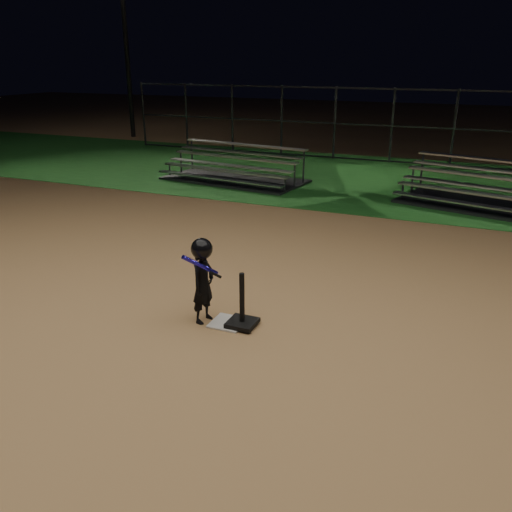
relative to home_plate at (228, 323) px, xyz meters
The scene contains 9 objects.
ground 0.01m from the home_plate, ahead, with size 80.00×80.00×0.00m, color #AF814F.
grass_strip 10.00m from the home_plate, 90.00° to the left, with size 60.00×8.00×0.01m, color #194E1A.
home_plate is the anchor object (origin of this frame).
batting_tee 0.26m from the home_plate, ahead, with size 0.38×0.38×0.76m.
child_batter 0.72m from the home_plate, behind, with size 0.43×0.61×1.21m.
bleacher_left 9.05m from the home_plate, 114.41° to the left, with size 4.36×2.55×1.01m.
bleacher_right 8.58m from the home_plate, 66.98° to the left, with size 4.77×3.18×1.07m.
backstop_fence 13.06m from the home_plate, 90.00° to the left, with size 20.08×0.08×2.50m.
light_pole_left 19.79m from the home_plate, 128.77° to the left, with size 0.90×0.53×8.30m.
Camera 1 is at (2.89, -5.90, 3.44)m, focal length 37.47 mm.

